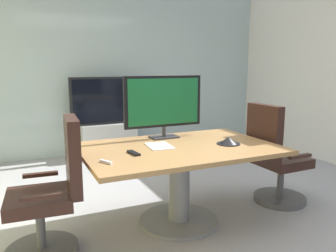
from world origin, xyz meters
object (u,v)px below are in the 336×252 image
object	(u,v)px
office_chair_left	(52,198)
office_chair_right	(275,162)
tv_monitor	(164,103)
wall_display_unit	(108,130)
conference_phone	(229,141)
conference_table	(179,167)
remote_control	(134,153)

from	to	relation	value
office_chair_left	office_chair_right	world-z (taller)	same
office_chair_right	tv_monitor	size ratio (longest dim) A/B	1.30
tv_monitor	wall_display_unit	bearing A→B (deg)	90.45
office_chair_left	conference_phone	size ratio (longest dim) A/B	4.95
conference_table	office_chair_left	xyz separation A→B (m)	(-1.14, -0.06, -0.09)
office_chair_right	conference_phone	xyz separation A→B (m)	(-0.68, -0.10, 0.32)
wall_display_unit	conference_phone	world-z (taller)	wall_display_unit
conference_phone	office_chair_left	bearing A→B (deg)	178.10
tv_monitor	office_chair_left	bearing A→B (deg)	-157.83
tv_monitor	remote_control	bearing A→B (deg)	-134.97
tv_monitor	conference_phone	size ratio (longest dim) A/B	3.82
office_chair_left	tv_monitor	xyz separation A→B (m)	(1.17, 0.48, 0.65)
office_chair_left	wall_display_unit	distance (m)	2.92
remote_control	wall_display_unit	bearing A→B (deg)	72.59
wall_display_unit	remote_control	xyz separation A→B (m)	(-0.48, -2.71, 0.31)
conference_table	wall_display_unit	distance (m)	2.62
office_chair_left	office_chair_right	bearing A→B (deg)	95.32
office_chair_right	remote_control	xyz separation A→B (m)	(-1.62, -0.07, 0.30)
wall_display_unit	conference_phone	distance (m)	2.79
remote_control	office_chair_right	bearing A→B (deg)	-4.84
office_chair_right	tv_monitor	bearing A→B (deg)	67.76
office_chair_left	tv_monitor	world-z (taller)	tv_monitor
tv_monitor	conference_phone	world-z (taller)	tv_monitor
office_chair_right	wall_display_unit	bearing A→B (deg)	22.14
wall_display_unit	remote_control	size ratio (longest dim) A/B	7.71
conference_phone	remote_control	distance (m)	0.94
office_chair_right	remote_control	distance (m)	1.65
tv_monitor	conference_table	bearing A→B (deg)	-93.44
wall_display_unit	conference_phone	size ratio (longest dim) A/B	5.95
office_chair_left	office_chair_right	distance (m)	2.29
remote_control	tv_monitor	bearing A→B (deg)	37.73
office_chair_right	tv_monitor	world-z (taller)	tv_monitor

